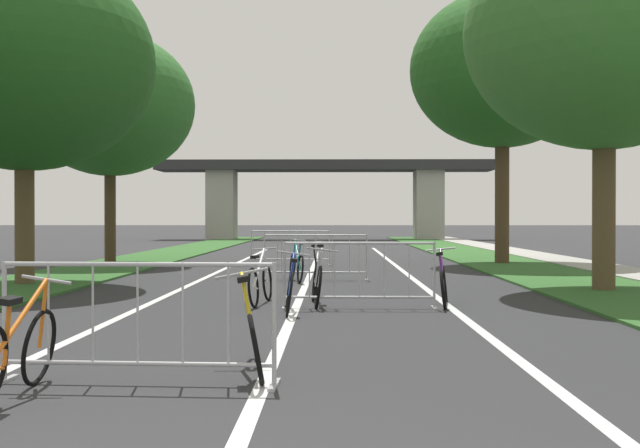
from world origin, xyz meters
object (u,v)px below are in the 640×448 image
object	(u,v)px
tree_right_cypress_far	(502,70)
bicycle_yellow_0	(253,334)
bicycle_orange_2	(15,352)
crowd_barrier_fourth	(291,248)
bicycle_blue_7	(290,288)
bicycle_teal_1	(297,265)
tree_right_pine_far	(604,32)
crowd_barrier_nearest	(138,324)
bicycle_purple_6	(443,284)
bicycle_white_3	(260,282)
crowd_barrier_third	(315,257)
bicycle_black_5	(316,263)
tree_left_oak_near	(110,105)
crowd_barrier_second	(359,276)
bicycle_silver_4	(317,282)
tree_left_maple_mid	(24,61)

from	to	relation	value
tree_right_cypress_far	bicycle_yellow_0	size ratio (longest dim) A/B	4.96
tree_right_cypress_far	bicycle_orange_2	bearing A→B (deg)	-113.32
crowd_barrier_fourth	bicycle_orange_2	xyz separation A→B (m)	(-1.19, -17.23, -0.15)
crowd_barrier_fourth	bicycle_blue_7	xyz separation A→B (m)	(0.65, -11.72, -0.15)
bicycle_teal_1	tree_right_pine_far	bearing A→B (deg)	-32.38
crowd_barrier_nearest	crowd_barrier_fourth	world-z (taller)	same
tree_right_pine_far	bicycle_purple_6	bearing A→B (deg)	-144.86
bicycle_teal_1	tree_right_cypress_far	bearing A→B (deg)	35.76
tree_right_cypress_far	bicycle_white_3	world-z (taller)	tree_right_cypress_far
crowd_barrier_third	bicycle_yellow_0	world-z (taller)	crowd_barrier_third
crowd_barrier_third	bicycle_black_5	distance (m)	0.50
tree_right_pine_far	bicycle_orange_2	distance (m)	12.70
tree_left_oak_near	bicycle_white_3	xyz separation A→B (m)	(5.71, -11.01, -4.56)
tree_right_cypress_far	bicycle_blue_7	world-z (taller)	tree_right_cypress_far
tree_right_cypress_far	bicycle_purple_6	size ratio (longest dim) A/B	5.13
tree_left_oak_near	tree_right_cypress_far	xyz separation A→B (m)	(12.10, 0.13, 1.06)
crowd_barrier_fourth	bicycle_blue_7	size ratio (longest dim) A/B	1.48
crowd_barrier_nearest	bicycle_yellow_0	world-z (taller)	crowd_barrier_nearest
crowd_barrier_second	bicycle_purple_6	xyz separation A→B (m)	(1.38, 0.43, -0.17)
crowd_barrier_fourth	bicycle_silver_4	bearing A→B (deg)	-84.42
bicycle_teal_1	bicycle_blue_7	distance (m)	5.70
crowd_barrier_fourth	bicycle_blue_7	distance (m)	11.73
tree_right_pine_far	crowd_barrier_third	world-z (taller)	tree_right_pine_far
tree_right_cypress_far	bicycle_purple_6	world-z (taller)	tree_right_cypress_far
tree_right_cypress_far	tree_left_oak_near	bearing A→B (deg)	-179.36
tree_left_oak_near	bicycle_silver_4	size ratio (longest dim) A/B	4.02
tree_left_maple_mid	bicycle_silver_4	size ratio (longest dim) A/B	3.96
tree_right_pine_far	crowd_barrier_nearest	size ratio (longest dim) A/B	3.01
tree_left_maple_mid	crowd_barrier_second	distance (m)	9.03
crowd_barrier_third	tree_right_cypress_far	bearing A→B (deg)	47.64
crowd_barrier_nearest	tree_right_pine_far	bearing A→B (deg)	50.66
bicycle_teal_1	bicycle_silver_4	world-z (taller)	bicycle_silver_4
bicycle_white_3	tree_left_oak_near	bearing A→B (deg)	124.33
bicycle_yellow_0	bicycle_purple_6	size ratio (longest dim) A/B	1.03
tree_left_oak_near	crowd_barrier_fourth	size ratio (longest dim) A/B	2.96
tree_left_maple_mid	crowd_barrier_third	world-z (taller)	tree_left_maple_mid
crowd_barrier_second	tree_left_oak_near	bearing A→B (deg)	122.31
bicycle_yellow_0	bicycle_orange_2	world-z (taller)	bicycle_orange_2
tree_left_maple_mid	bicycle_black_5	xyz separation A→B (m)	(6.10, 2.03, -4.37)
crowd_barrier_third	bicycle_silver_4	size ratio (longest dim) A/B	1.37
bicycle_black_5	crowd_barrier_fourth	bearing A→B (deg)	98.36
crowd_barrier_nearest	crowd_barrier_second	size ratio (longest dim) A/B	1.01
bicycle_orange_2	bicycle_white_3	distance (m)	6.80
tree_left_oak_near	bicycle_blue_7	bearing A→B (deg)	-62.78
bicycle_teal_1	bicycle_purple_6	world-z (taller)	bicycle_teal_1
tree_right_pine_far	crowd_barrier_second	world-z (taller)	tree_right_pine_far
crowd_barrier_second	bicycle_white_3	xyz separation A→B (m)	(-1.61, 0.56, -0.16)
bicycle_teal_1	bicycle_white_3	world-z (taller)	bicycle_teal_1
tree_right_cypress_far	bicycle_silver_4	bearing A→B (deg)	-116.04
bicycle_silver_4	bicycle_purple_6	bearing A→B (deg)	173.06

